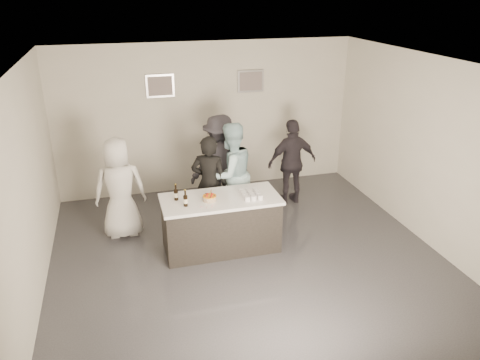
{
  "coord_description": "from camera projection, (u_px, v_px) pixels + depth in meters",
  "views": [
    {
      "loc": [
        -1.8,
        -6.01,
        3.98
      ],
      "look_at": [
        0.0,
        0.5,
        1.15
      ],
      "focal_mm": 35.0,
      "sensor_mm": 36.0,
      "label": 1
    }
  ],
  "objects": [
    {
      "name": "beer_bottle_b",
      "position": [
        185.0,
        198.0,
        6.99
      ],
      "size": [
        0.07,
        0.07,
        0.26
      ],
      "primitive_type": "cylinder",
      "color": "black",
      "rests_on": "bar_counter"
    },
    {
      "name": "picture_left",
      "position": [
        160.0,
        86.0,
        8.9
      ],
      "size": [
        0.54,
        0.04,
        0.44
      ],
      "primitive_type": "cube",
      "color": "#B2B2B7",
      "rests_on": "wall_back"
    },
    {
      "name": "person_guest_left",
      "position": [
        120.0,
        188.0,
        7.73
      ],
      "size": [
        0.85,
        0.56,
        1.73
      ],
      "primitive_type": "imported",
      "rotation": [
        0.0,
        0.0,
        3.14
      ],
      "color": "silver",
      "rests_on": "ground"
    },
    {
      "name": "person_main_black",
      "position": [
        209.0,
        184.0,
        7.95
      ],
      "size": [
        0.73,
        0.63,
        1.7
      ],
      "primitive_type": "imported",
      "rotation": [
        0.0,
        0.0,
        2.71
      ],
      "color": "black",
      "rests_on": "ground"
    },
    {
      "name": "person_main_blue",
      "position": [
        231.0,
        174.0,
        8.15
      ],
      "size": [
        1.09,
        0.98,
        1.85
      ],
      "primitive_type": "imported",
      "rotation": [
        0.0,
        0.0,
        3.51
      ],
      "color": "#A8D3DC",
      "rests_on": "ground"
    },
    {
      "name": "person_guest_back",
      "position": [
        221.0,
        162.0,
        8.74
      ],
      "size": [
        1.29,
        0.92,
        1.81
      ],
      "primitive_type": "imported",
      "rotation": [
        0.0,
        0.0,
        3.37
      ],
      "color": "#302F37",
      "rests_on": "ground"
    },
    {
      "name": "picture_right",
      "position": [
        251.0,
        81.0,
        9.34
      ],
      "size": [
        0.54,
        0.04,
        0.44
      ],
      "primitive_type": "cube",
      "color": "#B2B2B7",
      "rests_on": "wall_back"
    },
    {
      "name": "cake",
      "position": [
        210.0,
        198.0,
        7.2
      ],
      "size": [
        0.21,
        0.21,
        0.07
      ],
      "primitive_type": "cylinder",
      "color": "orange",
      "rests_on": "bar_counter"
    },
    {
      "name": "wall_front",
      "position": [
        346.0,
        292.0,
        4.08
      ],
      "size": [
        6.0,
        0.04,
        3.0
      ],
      "primitive_type": "cube",
      "color": "beige",
      "rests_on": "ground"
    },
    {
      "name": "ceiling",
      "position": [
        250.0,
        65.0,
        6.17
      ],
      "size": [
        6.0,
        6.0,
        0.0
      ],
      "primitive_type": "plane",
      "rotation": [
        3.14,
        0.0,
        0.0
      ],
      "color": "white"
    },
    {
      "name": "person_guest_right",
      "position": [
        292.0,
        162.0,
        8.96
      ],
      "size": [
        1.01,
        0.48,
        1.68
      ],
      "primitive_type": "imported",
      "rotation": [
        0.0,
        0.0,
        3.22
      ],
      "color": "#2A262D",
      "rests_on": "ground"
    },
    {
      "name": "beer_bottle_a",
      "position": [
        176.0,
        192.0,
        7.18
      ],
      "size": [
        0.07,
        0.07,
        0.26
      ],
      "primitive_type": "cylinder",
      "color": "black",
      "rests_on": "bar_counter"
    },
    {
      "name": "floor",
      "position": [
        248.0,
        259.0,
        7.32
      ],
      "size": [
        6.0,
        6.0,
        0.0
      ],
      "primitive_type": "plane",
      "color": "#3D3D42",
      "rests_on": "ground"
    },
    {
      "name": "tumbler_cluster",
      "position": [
        251.0,
        194.0,
        7.35
      ],
      "size": [
        0.3,
        0.4,
        0.08
      ],
      "primitive_type": "cube",
      "color": "gold",
      "rests_on": "bar_counter"
    },
    {
      "name": "wall_right",
      "position": [
        429.0,
        152.0,
        7.48
      ],
      "size": [
        0.04,
        6.0,
        3.0
      ],
      "primitive_type": "cube",
      "color": "beige",
      "rests_on": "ground"
    },
    {
      "name": "wall_back",
      "position": [
        207.0,
        118.0,
        9.41
      ],
      "size": [
        6.0,
        0.04,
        3.0
      ],
      "primitive_type": "cube",
      "color": "beige",
      "rests_on": "ground"
    },
    {
      "name": "bar_counter",
      "position": [
        221.0,
        223.0,
        7.48
      ],
      "size": [
        1.86,
        0.86,
        0.9
      ],
      "primitive_type": "cube",
      "color": "white",
      "rests_on": "ground"
    },
    {
      "name": "wall_left",
      "position": [
        26.0,
        193.0,
        6.01
      ],
      "size": [
        0.04,
        6.0,
        3.0
      ],
      "primitive_type": "cube",
      "color": "beige",
      "rests_on": "ground"
    },
    {
      "name": "candles",
      "position": [
        205.0,
        207.0,
        7.01
      ],
      "size": [
        0.24,
        0.08,
        0.01
      ],
      "primitive_type": "cube",
      "color": "pink",
      "rests_on": "bar_counter"
    }
  ]
}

